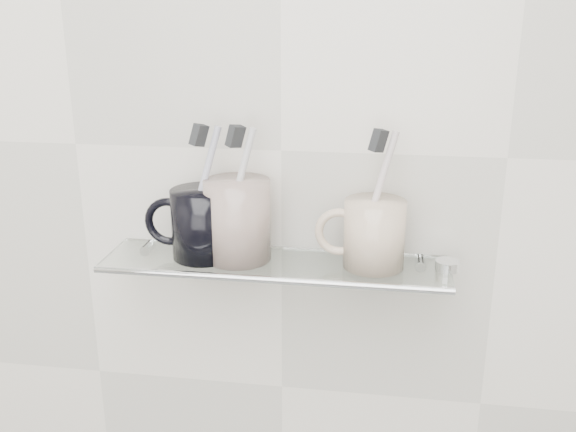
% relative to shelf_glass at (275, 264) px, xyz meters
% --- Properties ---
extents(wall_back, '(2.50, 0.00, 2.50)m').
position_rel_shelf_glass_xyz_m(wall_back, '(0.00, 0.06, 0.15)').
color(wall_back, silver).
rests_on(wall_back, ground).
extents(shelf_glass, '(0.50, 0.12, 0.01)m').
position_rel_shelf_glass_xyz_m(shelf_glass, '(0.00, 0.00, 0.00)').
color(shelf_glass, silver).
rests_on(shelf_glass, wall_back).
extents(shelf_rail, '(0.50, 0.01, 0.01)m').
position_rel_shelf_glass_xyz_m(shelf_rail, '(0.00, -0.06, 0.00)').
color(shelf_rail, silver).
rests_on(shelf_rail, shelf_glass).
extents(bracket_left, '(0.02, 0.03, 0.02)m').
position_rel_shelf_glass_xyz_m(bracket_left, '(-0.21, 0.05, -0.01)').
color(bracket_left, silver).
rests_on(bracket_left, wall_back).
extents(bracket_right, '(0.02, 0.03, 0.02)m').
position_rel_shelf_glass_xyz_m(bracket_right, '(0.21, 0.05, -0.01)').
color(bracket_right, silver).
rests_on(bracket_right, wall_back).
extents(mug_left, '(0.09, 0.09, 0.10)m').
position_rel_shelf_glass_xyz_m(mug_left, '(-0.11, 0.00, 0.05)').
color(mug_left, black).
rests_on(mug_left, shelf_glass).
extents(mug_left_handle, '(0.07, 0.01, 0.07)m').
position_rel_shelf_glass_xyz_m(mug_left_handle, '(-0.16, 0.00, 0.05)').
color(mug_left_handle, black).
rests_on(mug_left_handle, mug_left).
extents(toothbrush_left, '(0.06, 0.04, 0.19)m').
position_rel_shelf_glass_xyz_m(toothbrush_left, '(-0.11, 0.00, 0.10)').
color(toothbrush_left, '#A1A1BF').
rests_on(toothbrush_left, mug_left).
extents(bristles_left, '(0.03, 0.03, 0.04)m').
position_rel_shelf_glass_xyz_m(bristles_left, '(-0.11, 0.00, 0.19)').
color(bristles_left, '#232526').
rests_on(bristles_left, toothbrush_left).
extents(mug_center, '(0.10, 0.10, 0.12)m').
position_rel_shelf_glass_xyz_m(mug_center, '(-0.05, 0.00, 0.06)').
color(mug_center, silver).
rests_on(mug_center, shelf_glass).
extents(mug_center_handle, '(0.08, 0.01, 0.08)m').
position_rel_shelf_glass_xyz_m(mug_center_handle, '(-0.11, 0.00, 0.06)').
color(mug_center_handle, silver).
rests_on(mug_center_handle, mug_center).
extents(toothbrush_center, '(0.06, 0.02, 0.19)m').
position_rel_shelf_glass_xyz_m(toothbrush_center, '(-0.05, 0.00, 0.10)').
color(toothbrush_center, silver).
rests_on(toothbrush_center, mug_center).
extents(bristles_center, '(0.03, 0.03, 0.03)m').
position_rel_shelf_glass_xyz_m(bristles_center, '(-0.05, 0.00, 0.19)').
color(bristles_center, '#232526').
rests_on(bristles_center, toothbrush_center).
extents(mug_right, '(0.11, 0.11, 0.10)m').
position_rel_shelf_glass_xyz_m(mug_right, '(0.14, 0.00, 0.05)').
color(mug_right, beige).
rests_on(mug_right, shelf_glass).
extents(mug_right_handle, '(0.07, 0.01, 0.07)m').
position_rel_shelf_glass_xyz_m(mug_right_handle, '(0.09, 0.00, 0.05)').
color(mug_right_handle, beige).
rests_on(mug_right_handle, mug_right).
extents(toothbrush_right, '(0.06, 0.03, 0.19)m').
position_rel_shelf_glass_xyz_m(toothbrush_right, '(0.14, 0.00, 0.10)').
color(toothbrush_right, beige).
rests_on(toothbrush_right, mug_right).
extents(bristles_right, '(0.03, 0.03, 0.04)m').
position_rel_shelf_glass_xyz_m(bristles_right, '(0.14, 0.00, 0.19)').
color(bristles_right, '#232526').
rests_on(bristles_right, toothbrush_right).
extents(chrome_cap, '(0.03, 0.03, 0.01)m').
position_rel_shelf_glass_xyz_m(chrome_cap, '(0.24, 0.00, 0.01)').
color(chrome_cap, silver).
rests_on(chrome_cap, shelf_glass).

